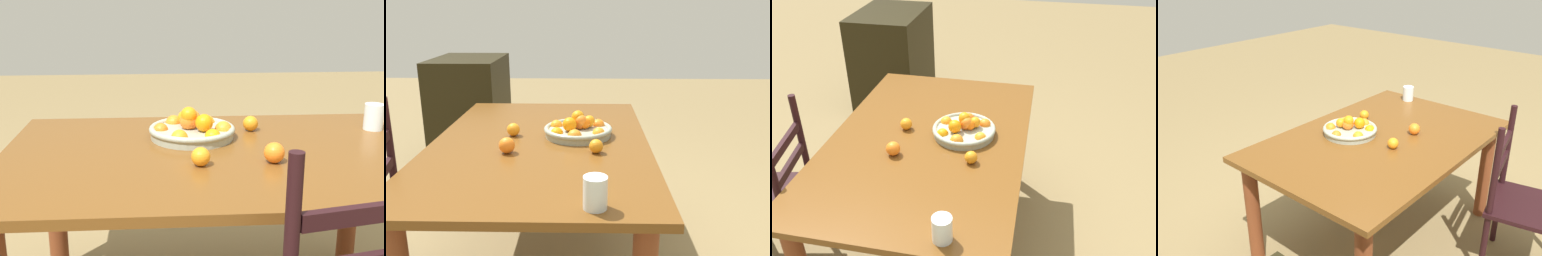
% 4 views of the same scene
% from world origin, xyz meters
% --- Properties ---
extents(dining_table, '(1.55, 1.02, 0.72)m').
position_xyz_m(dining_table, '(0.00, 0.00, 0.61)').
color(dining_table, brown).
rests_on(dining_table, ground).
extents(fruit_bowl, '(0.34, 0.34, 0.13)m').
position_xyz_m(fruit_bowl, '(0.08, -0.18, 0.76)').
color(fruit_bowl, '#9AA390').
rests_on(fruit_bowl, dining_table).
extents(orange_loose_0, '(0.06, 0.06, 0.06)m').
position_xyz_m(orange_loose_0, '(0.07, 0.14, 0.76)').
color(orange_loose_0, orange).
rests_on(orange_loose_0, dining_table).
extents(orange_loose_1, '(0.07, 0.07, 0.07)m').
position_xyz_m(orange_loose_1, '(-0.18, 0.13, 0.76)').
color(orange_loose_1, orange).
rests_on(orange_loose_1, dining_table).
extents(orange_loose_2, '(0.06, 0.06, 0.06)m').
position_xyz_m(orange_loose_2, '(-0.17, -0.26, 0.75)').
color(orange_loose_2, orange).
rests_on(orange_loose_2, dining_table).
extents(drinking_glass, '(0.08, 0.08, 0.11)m').
position_xyz_m(drinking_glass, '(-0.68, -0.25, 0.78)').
color(drinking_glass, silver).
rests_on(drinking_glass, dining_table).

